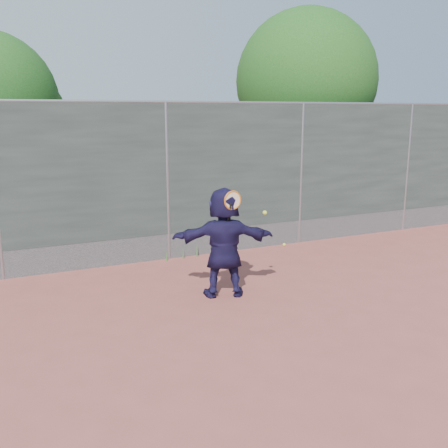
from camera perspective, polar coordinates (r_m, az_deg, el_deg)
name	(u,v)px	position (r m, az deg, el deg)	size (l,w,h in m)	color
ground	(252,326)	(6.86, 3.16, -11.61)	(80.00, 80.00, 0.00)	#9E4C42
player	(224,242)	(7.69, 0.00, -2.08)	(1.60, 0.51, 1.72)	#1A153B
ball_ground	(284,245)	(10.79, 6.89, -2.35)	(0.07, 0.07, 0.07)	#CBDE31
fence	(167,179)	(9.57, -6.49, 5.19)	(20.00, 0.06, 3.03)	#38423D
swing_action	(236,203)	(7.42, 1.36, 2.44)	(0.77, 0.15, 0.51)	#CA6313
tree_right	(311,85)	(13.62, 9.88, 15.35)	(3.78, 3.60, 5.39)	#382314
weed_clump	(185,252)	(9.85, -4.44, -3.17)	(0.68, 0.07, 0.30)	#387226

